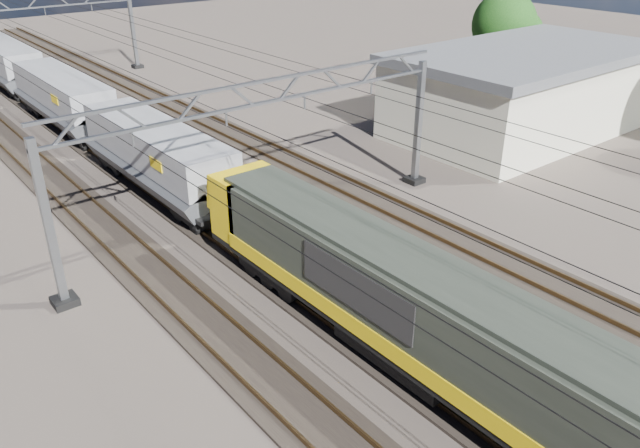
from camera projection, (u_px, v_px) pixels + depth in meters
ground at (326, 266)px, 26.12m from camera, size 160.00×160.00×0.00m
track_outer_west at (199, 317)px, 22.73m from camera, size 2.60×140.00×0.30m
track_loco at (288, 281)px, 24.97m from camera, size 2.60×140.00×0.30m
track_inner_east at (362, 250)px, 27.20m from camera, size 2.60×140.00×0.30m
track_outer_east at (425, 225)px, 29.44m from camera, size 2.60×140.00×0.30m
catenary_gantry_mid at (269, 153)px, 27.15m from camera, size 19.90×0.90×7.11m
catenary_gantry_far at (25, 37)px, 52.24m from camera, size 19.90×0.90×7.11m
overhead_wires at (219, 92)px, 29.11m from camera, size 12.03×140.00×0.53m
locomotive at (408, 304)px, 19.47m from camera, size 2.76×21.10×3.62m
hopper_wagon_lead at (157, 154)px, 31.84m from camera, size 3.38×13.00×3.25m
hopper_wagon_mid at (63, 96)px, 41.74m from camera, size 3.38×13.00×3.25m
hopper_wagon_third at (5, 61)px, 51.63m from camera, size 3.38×13.00×3.25m
industrial_shed at (525, 90)px, 41.39m from camera, size 18.60×10.60×5.40m
tree_far at (508, 27)px, 50.47m from camera, size 5.64×5.24×7.76m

